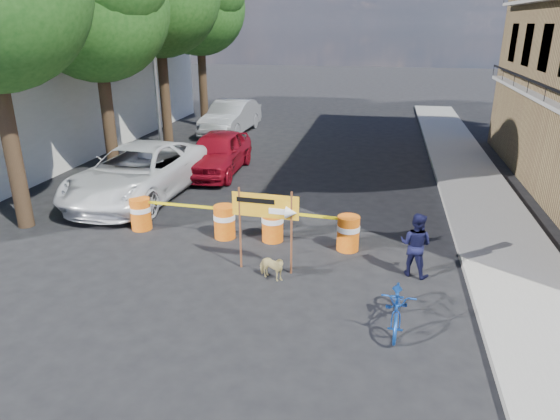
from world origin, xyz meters
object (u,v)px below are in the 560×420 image
at_px(pedestrian, 416,245).
at_px(sedan_silver, 231,117).
at_px(detour_sign, 274,213).
at_px(barrel_mid_right, 273,224).
at_px(barrel_mid_left, 224,221).
at_px(barrel_far_right, 348,232).
at_px(bicycle, 399,286).
at_px(suv_white, 139,172).
at_px(barrel_far_left, 141,213).
at_px(sedan_red, 217,153).
at_px(dog, 271,267).

distance_m(pedestrian, sedan_silver, 16.70).
xyz_separation_m(detour_sign, pedestrian, (3.14, 0.49, -0.71)).
bearing_deg(barrel_mid_right, barrel_mid_left, -177.04).
distance_m(barrel_mid_left, pedestrian, 5.00).
xyz_separation_m(barrel_far_right, bicycle, (1.17, -3.25, 0.40)).
distance_m(detour_sign, suv_white, 6.94).
distance_m(barrel_mid_left, bicycle, 5.59).
relative_size(barrel_far_left, suv_white, 0.15).
xyz_separation_m(barrel_far_left, barrel_far_right, (5.75, -0.21, 0.00)).
relative_size(barrel_mid_right, barrel_far_right, 1.00).
distance_m(detour_sign, bicycle, 3.28).
xyz_separation_m(barrel_far_left, sedan_red, (0.31, 5.81, 0.32)).
distance_m(pedestrian, dog, 3.28).
bearing_deg(barrel_far_left, dog, -27.07).
distance_m(barrel_mid_right, detour_sign, 2.02).
xyz_separation_m(barrel_mid_left, sedan_red, (-2.15, 5.91, 0.32)).
bearing_deg(sedan_red, bicycle, -55.62).
bearing_deg(pedestrian, barrel_far_left, 11.98).
xyz_separation_m(detour_sign, dog, (0.01, -0.40, -1.16)).
bearing_deg(pedestrian, barrel_far_right, -11.94).
bearing_deg(suv_white, barrel_mid_left, -31.85).
relative_size(pedestrian, sedan_silver, 0.30).
xyz_separation_m(barrel_far_right, sedan_silver, (-7.08, 13.24, 0.37)).
bearing_deg(barrel_mid_right, suv_white, 153.18).
bearing_deg(suv_white, barrel_far_right, -18.04).
relative_size(suv_white, sedan_silver, 1.21).
bearing_deg(barrel_far_left, sedan_red, 86.90).
bearing_deg(bicycle, dog, 156.58).
distance_m(barrel_far_right, pedestrian, 1.91).
relative_size(barrel_mid_left, barrel_mid_right, 1.00).
relative_size(suv_white, sedan_red, 1.32).
xyz_separation_m(barrel_mid_right, bicycle, (3.16, -3.42, 0.40)).
height_order(dog, sedan_red, sedan_red).
relative_size(detour_sign, suv_white, 0.32).
xyz_separation_m(bicycle, sedan_red, (-6.60, 9.26, -0.07)).
relative_size(barrel_mid_right, bicycle, 0.52).
height_order(detour_sign, sedan_silver, detour_sign).
relative_size(detour_sign, pedestrian, 1.32).
xyz_separation_m(barrel_mid_left, barrel_far_right, (3.29, -0.10, 0.00)).
bearing_deg(sedan_silver, barrel_mid_left, -70.50).
bearing_deg(sedan_silver, barrel_far_left, -80.78).
xyz_separation_m(barrel_far_right, dog, (-1.55, -1.93, -0.17)).
relative_size(dog, sedan_red, 0.15).
bearing_deg(pedestrian, sedan_red, -23.50).
xyz_separation_m(barrel_mid_right, barrel_far_right, (1.99, -0.17, 0.00)).
xyz_separation_m(suv_white, sedan_red, (1.59, 3.30, -0.06)).
xyz_separation_m(barrel_mid_left, sedan_silver, (-3.79, 13.14, 0.37)).
relative_size(barrel_far_left, sedan_red, 0.19).
bearing_deg(detour_sign, barrel_mid_left, 139.50).
xyz_separation_m(dog, sedan_red, (-3.88, 7.95, 0.49)).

